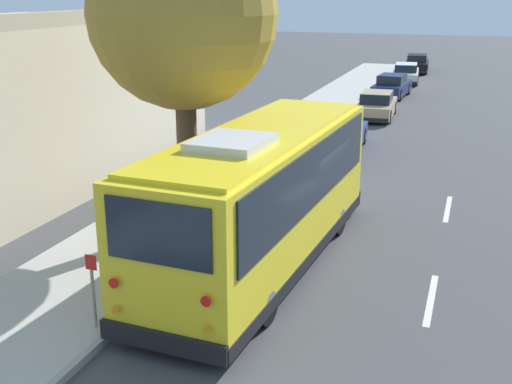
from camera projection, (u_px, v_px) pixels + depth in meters
The scene contains 15 objects.
ground_plane at pixel (292, 244), 15.95m from camera, with size 160.00×160.00×0.00m, color #474749.
sidewalk_slab at pixel (161, 224), 17.06m from camera, with size 80.00×3.33×0.15m, color #B2AFA8.
curb_strip at pixel (222, 232), 16.52m from camera, with size 80.00×0.14×0.15m, color #9D9A94.
shuttle_bus at pixel (262, 192), 14.19m from camera, with size 9.10×2.94×3.32m.
parked_sedan_blue at pixel (340, 136), 25.00m from camera, with size 4.68×1.85×1.30m.
parked_sedan_tan at pixel (377, 106), 31.43m from camera, with size 4.24×1.82×1.29m.
parked_sedan_navy at pixel (392, 87), 37.50m from camera, with size 4.24×1.92×1.32m.
parked_sedan_white at pixel (406, 74), 43.39m from camera, with size 4.75×2.02×1.28m.
parked_sedan_black at pixel (417, 64), 48.88m from camera, with size 4.66×1.89×1.33m.
street_tree at pixel (184, 1), 15.08m from camera, with size 4.51×4.51×8.29m.
sign_post_near at pixel (93, 290), 11.52m from camera, with size 0.06×0.22×1.42m.
sign_post_far at pixel (133, 266), 12.84m from camera, with size 0.06×0.06×1.22m.
fire_hydrant at pixel (268, 162), 21.40m from camera, with size 0.22×0.22×0.81m.
lane_stripe_mid at pixel (431, 299), 13.10m from camera, with size 2.40×0.14×0.01m, color silver.
lane_stripe_ahead at pixel (448, 209), 18.50m from camera, with size 2.40×0.14×0.01m, color silver.
Camera 1 is at (-14.29, -4.00, 6.05)m, focal length 45.00 mm.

